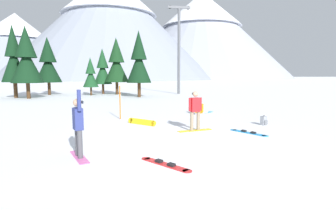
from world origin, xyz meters
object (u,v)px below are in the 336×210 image
pine_tree_broad (14,58)px  ski_lift_tower (179,45)px  snowboarder_foreground (78,126)px  loose_snowboard_near_right (165,164)px  snowboarder_midground (195,110)px  loose_snowboard_near_left (142,122)px  snowboarder_background (200,109)px  loose_snowboard_far_spare (248,133)px  trail_marker_pole (120,103)px  pine_tree_short (139,61)px  pine_tree_leaning (48,63)px  pine_tree_tall (91,75)px  pine_tree_twin (116,64)px  pine_tree_slender (26,59)px  pine_tree_young (103,69)px  backpack_grey (264,121)px

pine_tree_broad → ski_lift_tower: size_ratio=0.69×
snowboarder_foreground → ski_lift_tower: size_ratio=0.18×
loose_snowboard_near_right → snowboarder_midground: bearing=65.2°
loose_snowboard_near_left → ski_lift_tower: bearing=74.0°
snowboarder_background → ski_lift_tower: bearing=83.0°
loose_snowboard_near_right → loose_snowboard_far_spare: same height
loose_snowboard_far_spare → ski_lift_tower: (1.73, 23.85, 6.29)m
loose_snowboard_near_left → trail_marker_pole: bearing=119.9°
pine_tree_short → pine_tree_leaning: 12.07m
pine_tree_tall → snowboarder_background: bearing=-63.0°
loose_snowboard_near_left → trail_marker_pole: (-1.10, 1.91, 0.79)m
snowboarder_midground → pine_tree_tall: (-7.28, 22.16, 1.59)m
pine_tree_twin → pine_tree_short: pine_tree_short is taller
loose_snowboard_far_spare → pine_tree_slender: bearing=128.5°
pine_tree_twin → pine_tree_tall: 3.60m
pine_tree_tall → pine_tree_young: (1.25, 2.31, 0.72)m
snowboarder_midground → loose_snowboard_near_right: 4.74m
pine_tree_leaning → pine_tree_broad: bearing=-120.5°
pine_tree_short → pine_tree_tall: (-5.71, 3.57, -1.49)m
pine_tree_short → trail_marker_pole: bearing=-96.8°
pine_tree_slender → loose_snowboard_near_right: bearing=-63.6°
snowboarder_background → trail_marker_pole: bearing=-168.5°
pine_tree_leaning → ski_lift_tower: (16.38, -0.63, 2.41)m
loose_snowboard_far_spare → pine_tree_tall: bearing=112.3°
loose_snowboard_near_right → pine_tree_tall: size_ratio=0.33×
pine_tree_broad → pine_tree_slender: bearing=-34.9°
pine_tree_slender → pine_tree_leaning: bearing=82.6°
pine_tree_twin → pine_tree_broad: size_ratio=0.92×
pine_tree_young → pine_tree_leaning: (-6.50, -0.81, 0.66)m
snowboarder_foreground → pine_tree_broad: bearing=114.7°
snowboarder_midground → pine_tree_short: 18.92m
snowboarder_foreground → pine_tree_broad: pine_tree_broad is taller
snowboarder_background → pine_tree_leaning: (-14.12, 18.93, 3.55)m
loose_snowboard_far_spare → pine_tree_young: size_ratio=0.28×
snowboarder_foreground → pine_tree_broad: 25.32m
trail_marker_pole → backpack_grey: bearing=-22.7°
pine_tree_slender → pine_tree_tall: pine_tree_slender is taller
loose_snowboard_near_right → pine_tree_tall: pine_tree_tall is taller
loose_snowboard_near_left → pine_tree_young: 23.17m
snowboarder_background → ski_lift_tower: (2.26, 18.30, 5.96)m
snowboarder_background → pine_tree_leaning: 23.88m
pine_tree_young → trail_marker_pole: bearing=-82.6°
loose_snowboard_near_left → loose_snowboard_near_right: loose_snowboard_near_left is taller
loose_snowboard_near_right → pine_tree_short: size_ratio=0.21×
backpack_grey → pine_tree_short: bearing=106.5°
snowboarder_foreground → loose_snowboard_near_right: size_ratio=1.32×
snowboarder_foreground → pine_tree_short: 22.16m
snowboarder_background → pine_tree_broad: bearing=137.8°
pine_tree_broad → ski_lift_tower: 19.15m
loose_snowboard_near_left → pine_tree_short: bearing=87.7°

